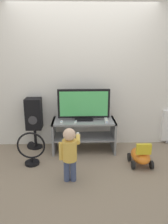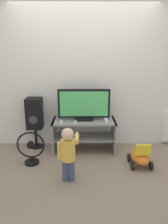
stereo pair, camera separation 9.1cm
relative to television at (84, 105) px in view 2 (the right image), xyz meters
The scene contains 11 objects.
ground_plane 0.87m from the television, 90.00° to the right, with size 16.00×16.00×0.00m, color gray.
wall_back 0.56m from the television, 90.00° to the left, with size 10.00×0.06×2.60m.
tv_stand 0.46m from the television, 90.00° to the right, with size 1.09×0.48×0.57m.
television is the anchor object (origin of this frame).
game_console 0.46m from the television, 17.24° to the right, with size 0.05×0.18×0.05m.
remote_primary 0.48m from the television, 158.32° to the right, with size 0.04×0.13×0.03m.
remote_secondary 0.33m from the television, 131.74° to the right, with size 0.05×0.13×0.03m.
child 1.05m from the television, 102.94° to the right, with size 0.29×0.44×0.77m.
speaker_tower 0.92m from the television, behind, with size 0.27×0.27×0.93m.
floor_fan 1.14m from the television, 149.39° to the right, with size 0.44×0.23×0.54m.
ride_on_toy 1.24m from the television, 33.55° to the right, with size 0.32×0.47×0.41m.
Camera 2 is at (-0.03, -3.36, 1.75)m, focal length 35.00 mm.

